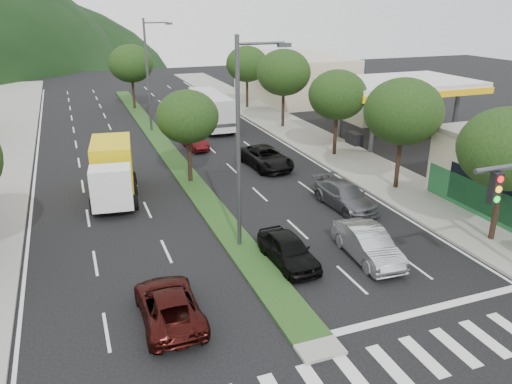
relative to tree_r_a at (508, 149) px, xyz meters
name	(u,v)px	position (x,y,z in m)	size (l,w,h in m)	color
ground	(314,342)	(-12.00, -4.00, -4.82)	(160.00, 160.00, 0.00)	black
sidewalk_right	(311,139)	(0.50, 21.00, -4.75)	(5.00, 90.00, 0.15)	gray
median	(162,144)	(-12.00, 24.00, -4.76)	(1.60, 56.00, 0.12)	#1C3C15
crosswalk	(342,380)	(-12.00, -6.00, -4.82)	(19.00, 2.20, 0.01)	silver
gas_canopy	(399,87)	(7.00, 18.00, -0.17)	(12.20, 8.20, 5.25)	silver
bldg_right_far	(293,77)	(7.50, 40.00, -2.22)	(10.00, 16.00, 5.20)	beige
tree_r_a	(508,149)	(0.00, 0.00, 0.00)	(4.60, 4.60, 6.63)	black
tree_r_b	(403,112)	(0.00, 8.00, 0.22)	(4.80, 4.80, 6.94)	black
tree_r_c	(338,95)	(0.00, 16.00, -0.07)	(4.40, 4.40, 6.48)	black
tree_r_d	(284,73)	(0.00, 26.00, 0.36)	(5.00, 5.00, 7.17)	black
tree_r_e	(247,64)	(0.00, 36.00, 0.07)	(4.60, 4.60, 6.71)	black
tree_med_near	(187,117)	(-12.00, 14.00, -0.39)	(4.00, 4.00, 6.02)	black
tree_med_far	(131,64)	(-12.00, 40.00, 0.19)	(4.80, 4.80, 6.94)	black
streetlight_near	(242,136)	(-11.79, 4.00, 0.76)	(2.60, 0.25, 10.00)	#47494C
streetlight_mid	(149,70)	(-11.79, 29.00, 0.76)	(2.60, 0.25, 10.00)	#47494C
sedan_silver	(368,244)	(-6.84, 0.66, -4.07)	(1.60, 4.58, 1.51)	#A2A4A9
suv_maroon	(169,305)	(-16.48, -0.82, -4.17)	(2.15, 4.66, 1.30)	black
car_queue_a	(288,250)	(-10.50, 1.54, -4.12)	(1.66, 4.13, 1.41)	black
car_queue_b	(345,196)	(-4.60, 6.54, -4.11)	(1.99, 4.90, 1.42)	#515156
car_queue_c	(195,141)	(-9.71, 21.85, -4.20)	(1.31, 3.75, 1.24)	#430B0E
car_queue_d	(266,157)	(-6.09, 15.22, -4.08)	(2.46, 5.34, 1.48)	black
box_truck	(113,172)	(-17.00, 13.14, -3.25)	(3.26, 6.96, 3.32)	white
motorhome	(211,110)	(-6.42, 28.42, -3.08)	(2.89, 8.56, 3.26)	silver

